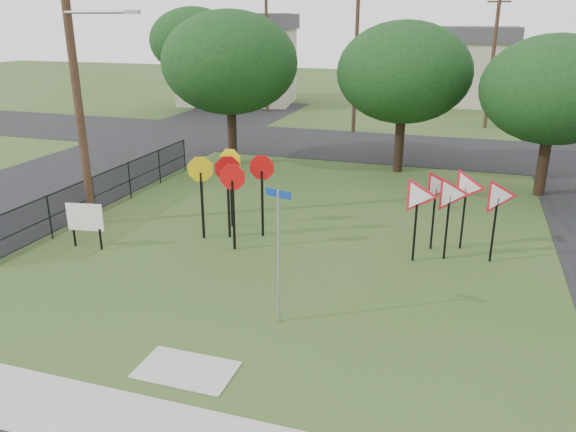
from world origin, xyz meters
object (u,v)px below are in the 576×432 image
object	(u,v)px
yield_sign_cluster	(453,196)
stop_sign_cluster	(231,178)
info_board	(85,219)
street_name_sign	(279,249)

from	to	relation	value
yield_sign_cluster	stop_sign_cluster	bearing A→B (deg)	-174.95
stop_sign_cluster	info_board	distance (m)	4.68
stop_sign_cluster	yield_sign_cluster	xyz separation A→B (m)	(6.83, 0.60, -0.12)
street_name_sign	stop_sign_cluster	world-z (taller)	street_name_sign
stop_sign_cluster	yield_sign_cluster	bearing A→B (deg)	5.05
street_name_sign	stop_sign_cluster	distance (m)	5.72
yield_sign_cluster	info_board	distance (m)	11.20
yield_sign_cluster	street_name_sign	bearing A→B (deg)	-124.08
street_name_sign	info_board	xyz separation A→B (m)	(-7.18, 2.45, -0.89)
street_name_sign	yield_sign_cluster	bearing A→B (deg)	55.92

